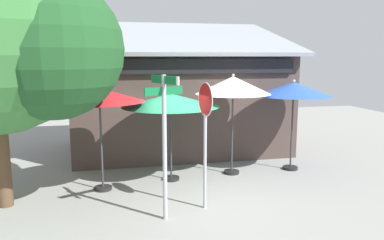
{
  "coord_description": "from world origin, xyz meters",
  "views": [
    {
      "loc": [
        -2.14,
        -8.84,
        3.32
      ],
      "look_at": [
        0.1,
        1.2,
        1.6
      ],
      "focal_mm": 35.58,
      "sensor_mm": 36.0,
      "label": 1
    }
  ],
  "objects_px": {
    "street_sign_post": "(165,132)",
    "shade_tree": "(4,32)",
    "patio_umbrella_crimson_left": "(99,96)",
    "patio_umbrella_forest_green_center": "(171,101)",
    "patio_umbrella_royal_blue_far_right": "(294,90)",
    "patio_umbrella_ivory_right": "(233,86)",
    "stop_sign": "(205,122)"
  },
  "relations": [
    {
      "from": "patio_umbrella_royal_blue_far_right",
      "to": "shade_tree",
      "type": "height_order",
      "value": "shade_tree"
    },
    {
      "from": "street_sign_post",
      "to": "patio_umbrella_forest_green_center",
      "type": "relative_size",
      "value": 1.15
    },
    {
      "from": "patio_umbrella_forest_green_center",
      "to": "patio_umbrella_royal_blue_far_right",
      "type": "height_order",
      "value": "patio_umbrella_royal_blue_far_right"
    },
    {
      "from": "street_sign_post",
      "to": "shade_tree",
      "type": "distance_m",
      "value": 3.96
    },
    {
      "from": "patio_umbrella_forest_green_center",
      "to": "patio_umbrella_ivory_right",
      "type": "distance_m",
      "value": 1.83
    },
    {
      "from": "patio_umbrella_crimson_left",
      "to": "stop_sign",
      "type": "bearing_deg",
      "value": -37.05
    },
    {
      "from": "stop_sign",
      "to": "patio_umbrella_forest_green_center",
      "type": "relative_size",
      "value": 1.08
    },
    {
      "from": "patio_umbrella_ivory_right",
      "to": "patio_umbrella_royal_blue_far_right",
      "type": "height_order",
      "value": "patio_umbrella_ivory_right"
    },
    {
      "from": "street_sign_post",
      "to": "patio_umbrella_ivory_right",
      "type": "bearing_deg",
      "value": 49.0
    },
    {
      "from": "patio_umbrella_forest_green_center",
      "to": "patio_umbrella_royal_blue_far_right",
      "type": "relative_size",
      "value": 0.97
    },
    {
      "from": "stop_sign",
      "to": "shade_tree",
      "type": "xyz_separation_m",
      "value": [
        -4.08,
        0.96,
        1.9
      ]
    },
    {
      "from": "patio_umbrella_ivory_right",
      "to": "patio_umbrella_royal_blue_far_right",
      "type": "distance_m",
      "value": 1.85
    },
    {
      "from": "patio_umbrella_forest_green_center",
      "to": "shade_tree",
      "type": "relative_size",
      "value": 0.42
    },
    {
      "from": "patio_umbrella_crimson_left",
      "to": "patio_umbrella_ivory_right",
      "type": "distance_m",
      "value": 3.65
    },
    {
      "from": "patio_umbrella_crimson_left",
      "to": "shade_tree",
      "type": "relative_size",
      "value": 0.43
    },
    {
      "from": "patio_umbrella_ivory_right",
      "to": "shade_tree",
      "type": "height_order",
      "value": "shade_tree"
    },
    {
      "from": "patio_umbrella_crimson_left",
      "to": "patio_umbrella_forest_green_center",
      "type": "height_order",
      "value": "patio_umbrella_crimson_left"
    },
    {
      "from": "stop_sign",
      "to": "shade_tree",
      "type": "relative_size",
      "value": 0.45
    },
    {
      "from": "patio_umbrella_crimson_left",
      "to": "patio_umbrella_royal_blue_far_right",
      "type": "xyz_separation_m",
      "value": [
        5.44,
        0.6,
        -0.0
      ]
    },
    {
      "from": "street_sign_post",
      "to": "stop_sign",
      "type": "height_order",
      "value": "street_sign_post"
    },
    {
      "from": "stop_sign",
      "to": "patio_umbrella_crimson_left",
      "type": "distance_m",
      "value": 2.82
    },
    {
      "from": "street_sign_post",
      "to": "stop_sign",
      "type": "bearing_deg",
      "value": 23.04
    },
    {
      "from": "patio_umbrella_crimson_left",
      "to": "shade_tree",
      "type": "xyz_separation_m",
      "value": [
        -1.86,
        -0.72,
        1.45
      ]
    },
    {
      "from": "shade_tree",
      "to": "patio_umbrella_forest_green_center",
      "type": "bearing_deg",
      "value": 16.93
    },
    {
      "from": "stop_sign",
      "to": "patio_umbrella_ivory_right",
      "type": "relative_size",
      "value": 0.98
    },
    {
      "from": "patio_umbrella_ivory_right",
      "to": "stop_sign",
      "type": "bearing_deg",
      "value": -121.29
    },
    {
      "from": "patio_umbrella_ivory_right",
      "to": "patio_umbrella_forest_green_center",
      "type": "bearing_deg",
      "value": -173.81
    },
    {
      "from": "street_sign_post",
      "to": "patio_umbrella_royal_blue_far_right",
      "type": "height_order",
      "value": "street_sign_post"
    },
    {
      "from": "street_sign_post",
      "to": "patio_umbrella_forest_green_center",
      "type": "xyz_separation_m",
      "value": [
        0.53,
        2.47,
        0.34
      ]
    },
    {
      "from": "street_sign_post",
      "to": "shade_tree",
      "type": "bearing_deg",
      "value": 156.58
    },
    {
      "from": "patio_umbrella_crimson_left",
      "to": "patio_umbrella_forest_green_center",
      "type": "distance_m",
      "value": 1.86
    },
    {
      "from": "street_sign_post",
      "to": "patio_umbrella_royal_blue_far_right",
      "type": "distance_m",
      "value": 4.98
    }
  ]
}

